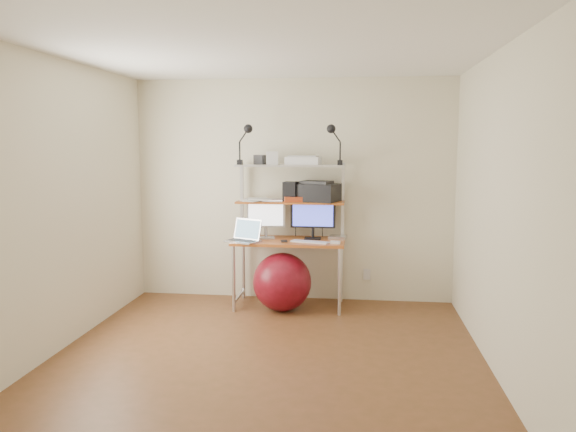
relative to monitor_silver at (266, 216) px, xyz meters
name	(u,v)px	position (x,y,z in m)	size (l,w,h in m)	color
room	(268,208)	(0.27, -1.53, 0.26)	(3.60, 3.60, 3.60)	brown
computer_desk	(290,219)	(0.27, -0.03, -0.03)	(1.20, 0.60, 1.57)	#AD5821
wall_outlet	(367,275)	(1.12, 0.25, -0.69)	(0.08, 0.01, 0.12)	silver
monitor_silver	(266,216)	(0.00, 0.00, 0.00)	(0.42, 0.18, 0.47)	#B8B8BD
monitor_black	(313,217)	(0.52, 0.01, 0.00)	(0.49, 0.14, 0.49)	black
laptop	(245,237)	(-0.19, -0.23, -0.20)	(0.42, 0.39, 0.30)	#B9B8BD
keyboard	(310,242)	(0.50, -0.22, -0.24)	(0.41, 0.12, 0.01)	silver
mouse	(335,242)	(0.77, -0.26, -0.24)	(0.10, 0.06, 0.03)	silver
mac_mini	(338,237)	(0.79, 0.05, -0.23)	(0.18, 0.18, 0.03)	#B9B8BD
phone	(284,241)	(0.23, -0.20, -0.25)	(0.06, 0.12, 0.01)	black
printer	(316,192)	(0.55, 0.06, 0.27)	(0.55, 0.46, 0.22)	black
nas_cube	(291,191)	(0.27, 0.03, 0.27)	(0.15, 0.15, 0.21)	black
red_box	(293,199)	(0.30, -0.02, 0.19)	(0.19, 0.13, 0.05)	#B4401C
scanner	(303,160)	(0.41, 0.05, 0.61)	(0.39, 0.28, 0.10)	silver
box_white	(272,158)	(0.07, 0.01, 0.63)	(0.12, 0.10, 0.14)	silver
box_grey	(260,160)	(-0.08, 0.07, 0.61)	(0.10, 0.10, 0.10)	#2D2D2F
clip_lamp_left	(246,135)	(-0.20, -0.08, 0.88)	(0.17, 0.10, 0.43)	black
clip_lamp_right	(333,135)	(0.73, -0.06, 0.87)	(0.17, 0.09, 0.43)	black
exercise_ball	(282,282)	(0.21, -0.26, -0.68)	(0.62, 0.62, 0.62)	maroon
paper_stack	(256,200)	(-0.12, 0.04, 0.17)	(0.43, 0.42, 0.02)	white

